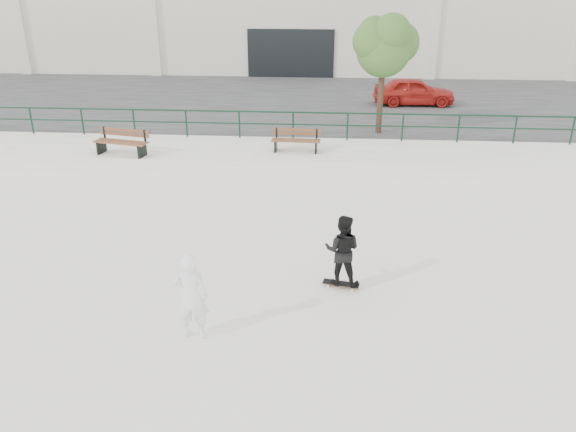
# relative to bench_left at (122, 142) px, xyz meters

# --- Properties ---
(ground) EXTENTS (120.00, 120.00, 0.00)m
(ground) POSITION_rel_bench_left_xyz_m (4.65, -8.47, -0.93)
(ground) COLOR silver
(ground) RESTS_ON ground
(ledge) EXTENTS (30.00, 3.00, 0.50)m
(ledge) POSITION_rel_bench_left_xyz_m (4.65, 1.03, -0.68)
(ledge) COLOR silver
(ledge) RESTS_ON ground
(parking_strip) EXTENTS (60.00, 14.00, 0.50)m
(parking_strip) POSITION_rel_bench_left_xyz_m (4.65, 9.53, -0.68)
(parking_strip) COLOR #2F2F2F
(parking_strip) RESTS_ON ground
(railing) EXTENTS (28.00, 0.06, 1.03)m
(railing) POSITION_rel_bench_left_xyz_m (4.65, 2.33, 0.32)
(railing) COLOR #123220
(railing) RESTS_ON ledge
(bench_left) EXTENTS (1.94, 0.92, 0.86)m
(bench_left) POSITION_rel_bench_left_xyz_m (0.00, 0.00, 0.00)
(bench_left) COLOR brown
(bench_left) RESTS_ON ledge
(bench_right) EXTENTS (1.69, 0.55, 0.77)m
(bench_right) POSITION_rel_bench_left_xyz_m (5.86, 0.80, -0.04)
(bench_right) COLOR brown
(bench_right) RESTS_ON ledge
(tree) EXTENTS (2.48, 2.21, 4.42)m
(tree) POSITION_rel_bench_left_xyz_m (8.92, 3.50, 2.88)
(tree) COLOR #452D22
(tree) RESTS_ON parking_strip
(red_car) EXTENTS (3.74, 1.61, 1.26)m
(red_car) POSITION_rel_bench_left_xyz_m (10.86, 8.55, 0.20)
(red_car) COLOR #A91B14
(red_car) RESTS_ON parking_strip
(skateboard) EXTENTS (0.80, 0.36, 0.09)m
(skateboard) POSITION_rel_bench_left_xyz_m (7.33, -7.39, -0.85)
(skateboard) COLOR black
(skateboard) RESTS_ON ground
(standing_skater) EXTENTS (0.86, 0.72, 1.57)m
(standing_skater) POSITION_rel_bench_left_xyz_m (7.33, -7.39, -0.04)
(standing_skater) COLOR black
(standing_skater) RESTS_ON skateboard
(seated_skater) EXTENTS (0.62, 0.41, 1.71)m
(seated_skater) POSITION_rel_bench_left_xyz_m (4.58, -9.38, -0.07)
(seated_skater) COLOR white
(seated_skater) RESTS_ON ground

